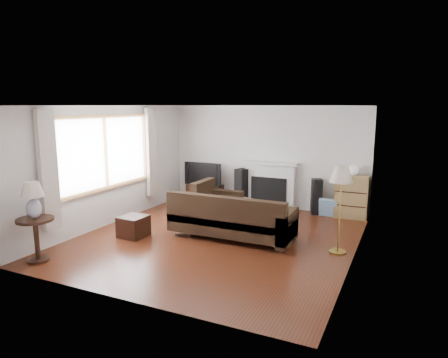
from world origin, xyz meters
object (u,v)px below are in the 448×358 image
at_px(bookshelf, 352,197).
at_px(coffee_table, 253,211).
at_px(sectional_sofa, 232,217).
at_px(floor_lamp, 340,210).
at_px(side_table, 37,240).
at_px(tv_stand, 205,193).

xyz_separation_m(bookshelf, coffee_table, (-1.92, -1.14, -0.28)).
height_order(bookshelf, sectional_sofa, bookshelf).
distance_m(bookshelf, coffee_table, 2.25).
xyz_separation_m(sectional_sofa, coffee_table, (-0.06, 1.27, -0.20)).
xyz_separation_m(floor_lamp, side_table, (-4.37, -2.46, -0.40)).
relative_size(sectional_sofa, floor_lamp, 1.68).
bearing_deg(bookshelf, sectional_sofa, -127.71).
bearing_deg(floor_lamp, coffee_table, 149.40).
relative_size(tv_stand, bookshelf, 0.95).
bearing_deg(coffee_table, tv_stand, 164.23).
xyz_separation_m(tv_stand, sectional_sofa, (1.83, -2.38, 0.18)).
distance_m(bookshelf, sectional_sofa, 3.05).
xyz_separation_m(tv_stand, floor_lamp, (3.80, -2.31, 0.53)).
bearing_deg(tv_stand, bookshelf, 0.46).
relative_size(tv_stand, sectional_sofa, 0.36).
distance_m(bookshelf, side_table, 6.42).
height_order(sectional_sofa, side_table, sectional_sofa).
distance_m(tv_stand, side_table, 4.81).
xyz_separation_m(coffee_table, side_table, (-2.34, -3.66, 0.15)).
height_order(tv_stand, bookshelf, bookshelf).
bearing_deg(sectional_sofa, bookshelf, 52.29).
relative_size(bookshelf, side_table, 1.36).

